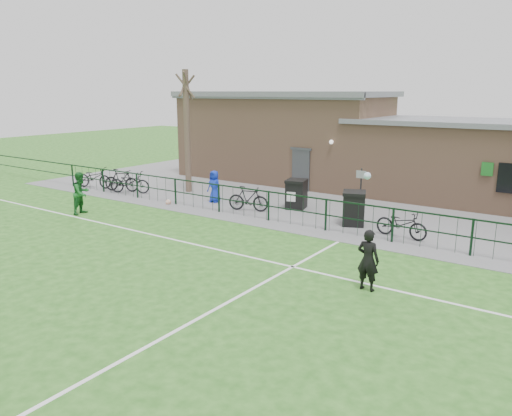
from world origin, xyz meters
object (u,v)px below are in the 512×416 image
Objects in this scene: bicycle_a at (94,177)px; outfield_player at (81,193)px; wheelie_bin_right at (354,209)px; bicycle_c at (130,182)px; sign_post at (360,193)px; bicycle_d at (248,199)px; spectator_child at (214,186)px; bare_tree at (187,132)px; bicycle_e at (401,224)px; bicycle_b at (121,180)px; ball_ground at (168,202)px; wheelie_bin_left at (296,195)px.

outfield_player is at bearing -146.54° from bicycle_a.
wheelie_bin_right reaches higher than bicycle_c.
bicycle_d is (-4.34, -1.62, -0.47)m from sign_post.
sign_post is 6.72m from spectator_child.
bare_tree is 5.74m from bicycle_d.
bicycle_b is at bearing 96.60° from bicycle_e.
outfield_player is at bearing -168.77° from bicycle_b.
wheelie_bin_right reaches higher than bicycle_e.
bicycle_c reaches higher than ball_ground.
bicycle_b is at bearing 16.82° from outfield_player.
bicycle_e is at bearing -107.45° from bicycle_d.
bare_tree is at bearing -72.60° from bicycle_c.
bicycle_a is 6.05m from ball_ground.
wheelie_bin_right reaches higher than ball_ground.
bicycle_b is at bearing 62.09° from bicycle_c.
wheelie_bin_left is at bearing 77.84° from bicycle_e.
bare_tree is 3.41× the size of bicycle_d.
wheelie_bin_left is 0.62× the size of bicycle_b.
bare_tree is 4.98× the size of wheelie_bin_right.
spectator_child is at bearing 157.21° from wheelie_bin_right.
bicycle_c is (-11.41, -1.90, -0.46)m from sign_post.
bicycle_e is at bearing -2.13° from spectator_child.
bicycle_c is at bearing 96.77° from bicycle_e.
wheelie_bin_right is 5.00× the size of ball_ground.
spectator_child is at bearing -178.69° from wheelie_bin_left.
bicycle_e is (13.72, 0.12, -0.05)m from bicycle_c.
bicycle_d is 1.01× the size of outfield_player.
outfield_player is at bearing 115.12° from bicycle_e.
spectator_child is (-6.62, -1.11, -0.27)m from sign_post.
bicycle_b is 4.16m from ball_ground.
bicycle_a is at bearing -156.48° from bare_tree.
wheelie_bin_left reaches higher than bicycle_a.
bicycle_e is at bearing -114.13° from bicycle_c.
bicycle_a is 9.69m from bicycle_d.
sign_post is 14.18m from bicycle_a.
ball_ground is (4.06, -0.80, -0.47)m from bicycle_b.
bicycle_b is at bearing 168.89° from ball_ground.
wheelie_bin_right is 0.58× the size of bicycle_a.
bicycle_b is (-12.09, -1.86, -0.43)m from sign_post.
wheelie_bin_left is 0.67× the size of outfield_player.
wheelie_bin_right is 1.24m from sign_post.
wheelie_bin_right is 11.69m from bicycle_c.
bicycle_a is at bearing -170.78° from spectator_child.
sign_post is at bearing -96.08° from bicycle_a.
sign_post reaches higher than spectator_child.
outfield_player reaches higher than bicycle_a.
bicycle_e is at bearing -108.34° from bicycle_b.
outfield_player is (1.65, -4.00, 0.31)m from bicycle_c.
bicycle_b reaches higher than ball_ground.
outfield_player reaches higher than bicycle_e.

